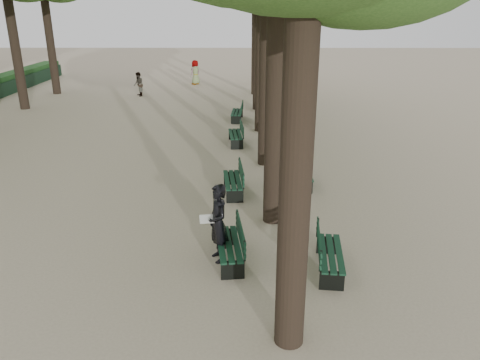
{
  "coord_description": "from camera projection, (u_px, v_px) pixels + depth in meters",
  "views": [
    {
      "loc": [
        0.67,
        -8.84,
        5.62
      ],
      "look_at": [
        0.6,
        3.0,
        1.2
      ],
      "focal_mm": 35.0,
      "sensor_mm": 36.0,
      "label": 1
    }
  ],
  "objects": [
    {
      "name": "bench_left_0",
      "position": [
        229.0,
        251.0,
        10.88
      ],
      "size": [
        0.77,
        1.85,
        0.92
      ],
      "color": "black",
      "rests_on": "ground"
    },
    {
      "name": "man_with_map",
      "position": [
        218.0,
        223.0,
        10.72
      ],
      "size": [
        0.75,
        0.84,
        1.88
      ],
      "color": "black",
      "rests_on": "ground"
    },
    {
      "name": "pedestrian_d",
      "position": [
        195.0,
        72.0,
        35.3
      ],
      "size": [
        0.83,
        0.91,
        1.79
      ],
      "primitive_type": "imported",
      "rotation": [
        0.0,
        0.0,
        4.03
      ],
      "color": "#262628",
      "rests_on": "ground"
    },
    {
      "name": "ground",
      "position": [
        212.0,
        279.0,
        10.26
      ],
      "size": [
        120.0,
        120.0,
        0.0
      ],
      "primitive_type": "plane",
      "color": "#B9A98C",
      "rests_on": "ground"
    },
    {
      "name": "pedestrian_a",
      "position": [
        139.0,
        84.0,
        30.68
      ],
      "size": [
        0.59,
        0.82,
        1.56
      ],
      "primitive_type": "imported",
      "rotation": [
        0.0,
        0.0,
        5.13
      ],
      "color": "#262628",
      "rests_on": "ground"
    },
    {
      "name": "bench_left_2",
      "position": [
        236.0,
        138.0,
        20.13
      ],
      "size": [
        0.71,
        1.84,
        0.92
      ],
      "color": "black",
      "rests_on": "ground"
    },
    {
      "name": "bench_right_1",
      "position": [
        302.0,
        177.0,
        15.55
      ],
      "size": [
        0.59,
        1.81,
        0.92
      ],
      "color": "black",
      "rests_on": "ground"
    },
    {
      "name": "bench_right_2",
      "position": [
        288.0,
        138.0,
        20.21
      ],
      "size": [
        0.81,
        1.86,
        0.92
      ],
      "color": "black",
      "rests_on": "ground"
    },
    {
      "name": "bench_right_0",
      "position": [
        330.0,
        260.0,
        10.49
      ],
      "size": [
        0.76,
        1.85,
        0.92
      ],
      "color": "black",
      "rests_on": "ground"
    },
    {
      "name": "bench_left_3",
      "position": [
        237.0,
        115.0,
        24.28
      ],
      "size": [
        0.66,
        1.83,
        0.92
      ],
      "color": "black",
      "rests_on": "ground"
    },
    {
      "name": "bench_right_3",
      "position": [
        280.0,
        115.0,
        24.31
      ],
      "size": [
        0.61,
        1.81,
        0.92
      ],
      "color": "black",
      "rests_on": "ground"
    },
    {
      "name": "pedestrian_b",
      "position": [
        301.0,
        70.0,
        37.02
      ],
      "size": [
        0.76,
        1.18,
        1.75
      ],
      "primitive_type": "imported",
      "rotation": [
        0.0,
        0.0,
        1.18
      ],
      "color": "#262628",
      "rests_on": "ground"
    },
    {
      "name": "bench_left_1",
      "position": [
        233.0,
        185.0,
        14.85
      ],
      "size": [
        0.72,
        1.84,
        0.92
      ],
      "color": "black",
      "rests_on": "ground"
    }
  ]
}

